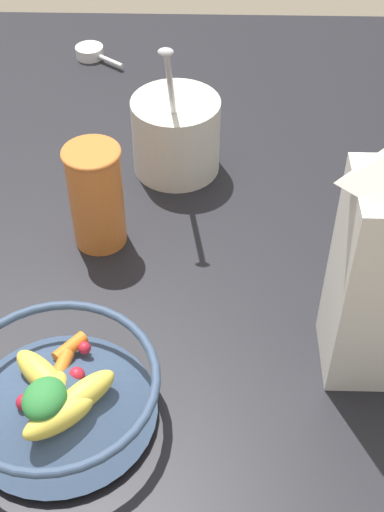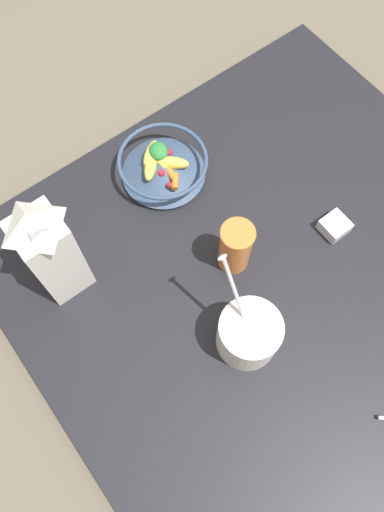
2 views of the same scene
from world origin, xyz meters
TOP-DOWN VIEW (x-y plane):
  - ground_plane at (0.00, 0.00)m, footprint 6.00×6.00m
  - countertop at (0.00, 0.00)m, footprint 1.12×1.12m
  - fruit_bowl at (-0.05, 0.39)m, footprint 0.22×0.22m
  - milk_carton at (-0.38, 0.30)m, footprint 0.10×0.10m
  - yogurt_tub at (-0.16, -0.05)m, footprint 0.13×0.18m
  - drinking_cup at (-0.06, 0.11)m, footprint 0.07×0.07m
  - spice_jar at (0.18, 0.03)m, footprint 0.06×0.06m

SIDE VIEW (x-z plane):
  - ground_plane at x=0.00m, z-range 0.00..0.00m
  - countertop at x=0.00m, z-range 0.00..0.04m
  - spice_jar at x=0.18m, z-range 0.04..0.07m
  - fruit_bowl at x=-0.05m, z-range 0.04..0.12m
  - yogurt_tub at x=-0.16m, z-range -0.02..0.23m
  - drinking_cup at x=-0.06m, z-range 0.05..0.19m
  - milk_carton at x=-0.38m, z-range 0.04..0.35m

